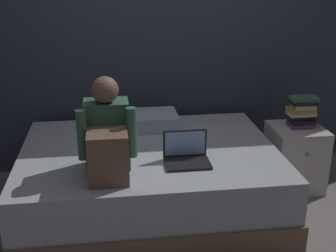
{
  "coord_description": "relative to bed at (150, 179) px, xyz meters",
  "views": [
    {
      "loc": [
        -0.48,
        -2.81,
        1.88
      ],
      "look_at": [
        -0.08,
        0.1,
        0.79
      ],
      "focal_mm": 46.88,
      "sensor_mm": 36.0,
      "label": 1
    }
  ],
  "objects": [
    {
      "name": "ground_plane",
      "position": [
        0.2,
        -0.3,
        -0.26
      ],
      "size": [
        8.0,
        8.0,
        0.0
      ],
      "primitive_type": "plane",
      "color": "gray"
    },
    {
      "name": "laptop",
      "position": [
        0.24,
        -0.29,
        0.33
      ],
      "size": [
        0.32,
        0.23,
        0.22
      ],
      "color": "black",
      "rests_on": "bed"
    },
    {
      "name": "book_stack",
      "position": [
        1.33,
        0.23,
        0.43
      ],
      "size": [
        0.24,
        0.16,
        0.27
      ],
      "color": "#703D84",
      "rests_on": "nightstand"
    },
    {
      "name": "person_sitting",
      "position": [
        -0.31,
        -0.37,
        0.52
      ],
      "size": [
        0.39,
        0.44,
        0.66
      ],
      "color": "#38664C",
      "rests_on": "bed"
    },
    {
      "name": "bed",
      "position": [
        0.0,
        0.0,
        0.0
      ],
      "size": [
        2.0,
        1.5,
        0.54
      ],
      "color": "#7A6047",
      "rests_on": "ground_plane"
    },
    {
      "name": "wall_back",
      "position": [
        0.2,
        0.9,
        1.09
      ],
      "size": [
        5.6,
        0.1,
        2.7
      ],
      "primitive_type": "cube",
      "color": "#383D4C",
      "rests_on": "ground_plane"
    },
    {
      "name": "nightstand",
      "position": [
        1.3,
        0.21,
        0.02
      ],
      "size": [
        0.44,
        0.46,
        0.56
      ],
      "color": "beige",
      "rests_on": "ground_plane"
    },
    {
      "name": "pillow",
      "position": [
        0.01,
        0.45,
        0.34
      ],
      "size": [
        0.56,
        0.36,
        0.13
      ],
      "primitive_type": "cube",
      "color": "silver",
      "rests_on": "bed"
    }
  ]
}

